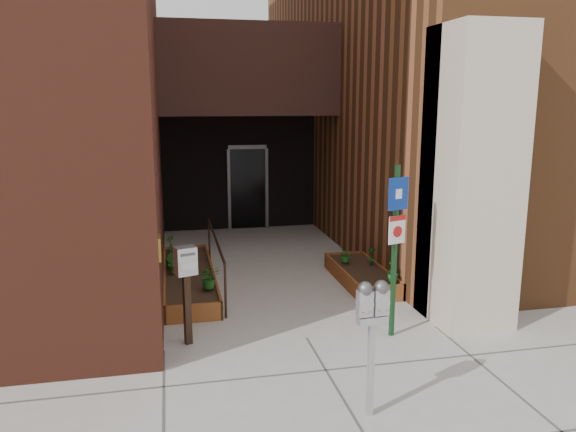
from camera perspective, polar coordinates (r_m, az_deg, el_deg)
ground at (r=8.22m, az=1.91°, el=-12.29°), size 80.00×80.00×0.00m
architecture at (r=14.37m, az=-5.72°, el=18.19°), size 20.00×14.60×10.00m
planter_left at (r=10.49m, az=-10.03°, el=-6.30°), size 0.90×3.60×0.30m
planter_right at (r=10.58m, az=7.47°, el=-6.05°), size 0.80×2.20×0.30m
handrail at (r=10.29m, az=-7.36°, el=-3.00°), size 0.04×3.34×0.90m
parking_meter at (r=5.98m, az=8.57°, el=-9.66°), size 0.34×0.16×1.52m
sign_post at (r=7.95m, az=10.91°, el=-1.74°), size 0.33×0.13×2.48m
payment_dropbox at (r=7.82m, az=-10.32°, el=-5.87°), size 0.33×0.28×1.40m
shrub_left_a at (r=9.35m, az=-8.00°, el=-6.15°), size 0.41×0.41×0.38m
shrub_left_b at (r=10.30m, az=-11.75°, el=-4.71°), size 0.27×0.27×0.35m
shrub_left_c at (r=10.64m, az=-11.78°, el=-4.04°), size 0.31×0.31×0.40m
shrub_left_d at (r=11.68m, az=-11.83°, el=-2.76°), size 0.25×0.25×0.35m
shrub_right_a at (r=9.76m, az=10.57°, el=-5.60°), size 0.25×0.25×0.34m
shrub_right_b at (r=10.73m, az=8.47°, el=-3.96°), size 0.21×0.21×0.34m
shrub_right_c at (r=10.79m, az=5.89°, el=-3.91°), size 0.35×0.35×0.30m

